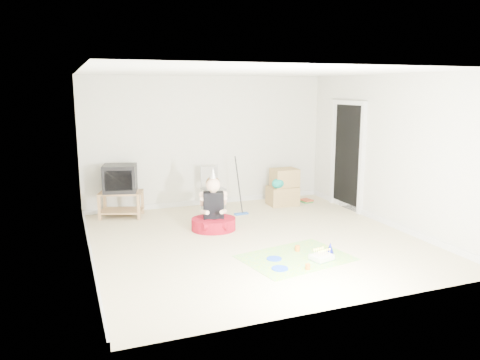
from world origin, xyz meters
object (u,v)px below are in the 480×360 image
object	(u,v)px
folding_chair	(213,189)
crt_tv	(120,178)
tv_stand	(121,202)
seated_woman	(214,216)
cardboard_boxes	(283,188)
birthday_cake	(322,258)

from	to	relation	value
folding_chair	crt_tv	bearing A→B (deg)	175.87
tv_stand	seated_woman	size ratio (longest dim) A/B	0.82
crt_tv	seated_woman	world-z (taller)	seated_woman
folding_chair	seated_woman	world-z (taller)	seated_woman
folding_chair	seated_woman	xyz separation A→B (m)	(-0.40, -1.27, -0.19)
cardboard_boxes	tv_stand	bearing A→B (deg)	175.78
tv_stand	folding_chair	size ratio (longest dim) A/B	1.00
crt_tv	folding_chair	bearing A→B (deg)	9.24
folding_chair	seated_woman	size ratio (longest dim) A/B	0.82
crt_tv	birthday_cake	world-z (taller)	crt_tv
cardboard_boxes	seated_woman	xyz separation A→B (m)	(-1.87, -1.15, -0.12)
seated_woman	birthday_cake	distance (m)	2.15
crt_tv	birthday_cake	xyz separation A→B (m)	(2.33, -3.30, -0.69)
folding_chair	cardboard_boxes	size ratio (longest dim) A/B	1.18
tv_stand	cardboard_boxes	distance (m)	3.23
tv_stand	birthday_cake	size ratio (longest dim) A/B	2.61
tv_stand	cardboard_boxes	size ratio (longest dim) A/B	1.18
tv_stand	cardboard_boxes	xyz separation A→B (m)	(3.22, -0.24, 0.07)
seated_woman	birthday_cake	bearing A→B (deg)	-62.87
birthday_cake	crt_tv	bearing A→B (deg)	125.26
folding_chair	tv_stand	bearing A→B (deg)	175.87
crt_tv	folding_chair	distance (m)	1.79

